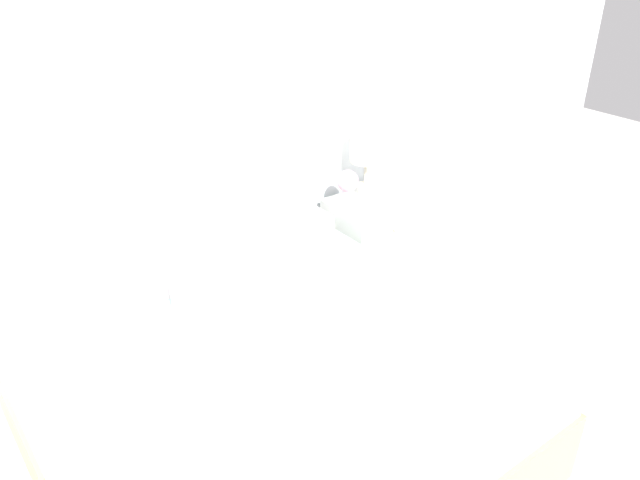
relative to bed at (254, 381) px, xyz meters
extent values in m
plane|color=silver|center=(0.00, 0.92, -0.30)|extent=(12.00, 12.00, 0.00)
cube|color=white|center=(0.00, 0.99, 1.00)|extent=(8.00, 0.06, 2.60)
cube|color=tan|center=(0.00, -0.07, -0.12)|extent=(1.89, 1.99, 0.35)
cube|color=silver|center=(0.00, -0.07, 0.15)|extent=(1.85, 1.95, 0.19)
cube|color=silver|center=(0.00, 0.90, 0.24)|extent=(1.92, 0.05, 1.08)
cube|color=white|center=(-0.45, 0.67, 0.32)|extent=(0.79, 0.36, 0.14)
cube|color=white|center=(0.45, 0.67, 0.32)|extent=(0.79, 0.36, 0.14)
cube|color=white|center=(0.00, 0.26, 0.37)|extent=(0.41, 0.15, 0.25)
cube|color=white|center=(1.32, 0.70, -0.01)|extent=(0.52, 0.41, 0.58)
sphere|color=#B2AD93|center=(1.32, 0.48, 0.15)|extent=(0.02, 0.02, 0.02)
cylinder|color=beige|center=(1.32, 0.78, 0.32)|extent=(0.09, 0.09, 0.08)
cylinder|color=#B7B29E|center=(1.32, 0.78, 0.44)|extent=(0.02, 0.02, 0.15)
cylinder|color=silver|center=(1.32, 0.78, 0.60)|extent=(0.20, 0.20, 0.17)
cylinder|color=silver|center=(1.13, 0.73, 0.34)|extent=(0.06, 0.06, 0.12)
sphere|color=#EFB2C6|center=(1.13, 0.73, 0.45)|extent=(0.13, 0.13, 0.13)
sphere|color=#609356|center=(1.17, 0.73, 0.41)|extent=(0.06, 0.06, 0.06)
cylinder|color=white|center=(1.40, 0.58, 0.28)|extent=(0.13, 0.13, 0.01)
cylinder|color=white|center=(1.40, 0.58, 0.31)|extent=(0.08, 0.08, 0.05)
camera|label=1|loc=(-1.08, -1.92, 1.91)|focal=35.00mm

